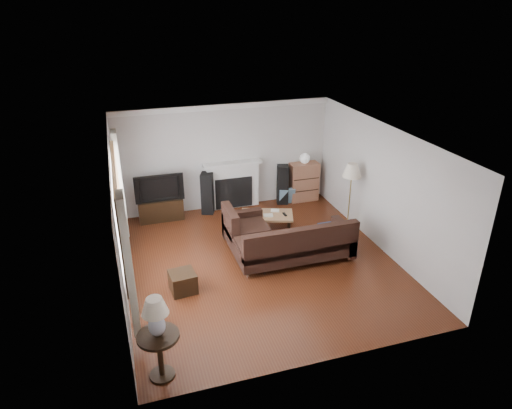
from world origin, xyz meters
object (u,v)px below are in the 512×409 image
object	(u,v)px
coffee_table	(267,223)
bookshelf	(304,182)
side_table	(160,356)
tv_stand	(161,209)
sectional_sofa	(294,242)
floor_lamp	(350,198)

from	to	relation	value
coffee_table	bookshelf	bearing A→B (deg)	62.47
side_table	coffee_table	bearing A→B (deg)	52.78
tv_stand	side_table	distance (m)	4.87
coffee_table	side_table	world-z (taller)	side_table
sectional_sofa	coffee_table	bearing A→B (deg)	96.20
floor_lamp	bookshelf	bearing A→B (deg)	98.96
tv_stand	floor_lamp	world-z (taller)	floor_lamp
sectional_sofa	floor_lamp	distance (m)	1.80
tv_stand	coffee_table	xyz separation A→B (m)	(2.11, -1.33, -0.03)
bookshelf	side_table	size ratio (longest dim) A/B	1.39
sectional_sofa	floor_lamp	world-z (taller)	floor_lamp
coffee_table	side_table	distance (m)	4.41
coffee_table	side_table	size ratio (longest dim) A/B	1.58
sectional_sofa	side_table	bearing A→B (deg)	-141.14
tv_stand	bookshelf	size ratio (longest dim) A/B	1.03
bookshelf	side_table	xyz separation A→B (m)	(-4.09, -4.87, -0.14)
tv_stand	side_table	size ratio (longest dim) A/B	1.43
bookshelf	sectional_sofa	xyz separation A→B (m)	(-1.28, -2.61, -0.09)
coffee_table	side_table	bearing A→B (deg)	-108.58
coffee_table	floor_lamp	world-z (taller)	floor_lamp
tv_stand	sectional_sofa	world-z (taller)	sectional_sofa
coffee_table	floor_lamp	distance (m)	1.85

